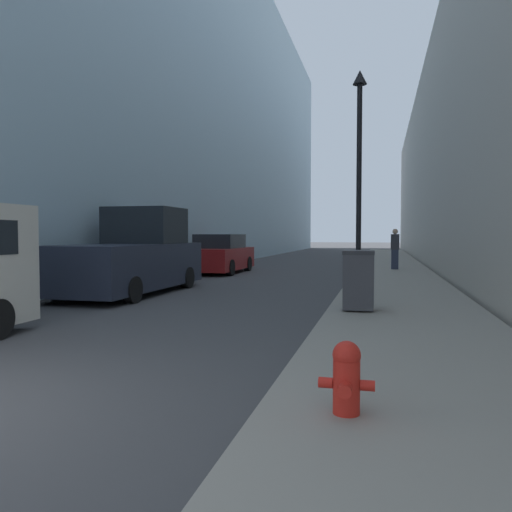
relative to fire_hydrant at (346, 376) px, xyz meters
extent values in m
cube|color=gray|center=(0.77, 16.94, -0.38)|extent=(3.08, 60.00, 0.13)
cube|color=#99B7C6|center=(-13.87, 24.94, 9.28)|extent=(12.00, 60.00, 19.46)
cylinder|color=red|center=(0.00, 0.01, -0.09)|extent=(0.22, 0.22, 0.45)
sphere|color=red|center=(0.00, 0.01, 0.17)|extent=(0.24, 0.24, 0.24)
cylinder|color=red|center=(0.00, 0.01, 0.25)|extent=(0.06, 0.06, 0.05)
cylinder|color=red|center=(0.00, -0.17, -0.07)|extent=(0.11, 0.12, 0.11)
cylinder|color=red|center=(-0.17, 0.01, -0.07)|extent=(0.12, 0.09, 0.09)
cylinder|color=red|center=(0.17, 0.01, -0.07)|extent=(0.12, 0.09, 0.09)
cube|color=#3D3D42|center=(-0.15, 5.83, 0.25)|extent=(0.58, 0.63, 1.07)
cube|color=#2D2D31|center=(-0.15, 5.83, 0.82)|extent=(0.60, 0.65, 0.08)
cylinder|color=black|center=(-0.40, 6.10, -0.24)|extent=(0.05, 0.16, 0.16)
cylinder|color=black|center=(0.10, 6.10, -0.24)|extent=(0.05, 0.16, 0.16)
cylinder|color=black|center=(-0.37, 10.51, -0.19)|extent=(0.28, 0.28, 0.25)
cylinder|color=black|center=(-0.37, 10.51, 2.57)|extent=(0.15, 0.15, 5.77)
cone|color=black|center=(-0.37, 10.51, 5.65)|extent=(0.40, 0.40, 0.40)
cube|color=#232838|center=(-6.41, 8.21, 0.32)|extent=(2.11, 5.54, 1.19)
cube|color=black|center=(-6.41, 9.17, 1.43)|extent=(1.94, 1.77, 1.04)
cylinder|color=black|center=(-7.39, 9.92, -0.13)|extent=(0.24, 0.64, 0.64)
cylinder|color=black|center=(-5.42, 9.92, -0.13)|extent=(0.24, 0.64, 0.64)
cylinder|color=black|center=(-7.39, 6.49, -0.13)|extent=(0.24, 0.64, 0.64)
cylinder|color=black|center=(-5.42, 6.49, -0.13)|extent=(0.24, 0.64, 0.64)
cube|color=maroon|center=(-6.33, 15.91, 0.16)|extent=(1.83, 4.45, 0.89)
cube|color=#1E2328|center=(-6.33, 15.91, 0.89)|extent=(1.61, 2.31, 0.58)
cylinder|color=black|center=(-7.18, 17.24, -0.13)|extent=(0.24, 0.64, 0.64)
cylinder|color=black|center=(-5.49, 17.24, -0.13)|extent=(0.24, 0.64, 0.64)
cylinder|color=black|center=(-7.18, 14.57, -0.13)|extent=(0.24, 0.64, 0.64)
cylinder|color=black|center=(-5.49, 14.57, -0.13)|extent=(0.24, 0.64, 0.64)
cube|color=#2D3347|center=(0.85, 18.03, 0.10)|extent=(0.30, 0.21, 0.84)
cube|color=#333338|center=(0.85, 18.03, 0.86)|extent=(0.35, 0.21, 0.67)
sphere|color=tan|center=(0.85, 18.03, 1.30)|extent=(0.23, 0.23, 0.23)
camera|label=1|loc=(0.27, -4.16, 1.18)|focal=35.00mm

